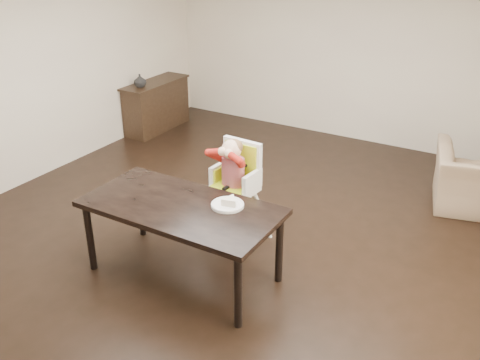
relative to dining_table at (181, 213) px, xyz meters
The scene contains 7 objects.
ground 1.04m from the dining_table, 87.90° to the left, with size 7.00×7.00×0.00m, color black.
room_walls 1.42m from the dining_table, 87.90° to the left, with size 6.02×7.02×2.71m.
dining_table is the anchor object (origin of this frame).
high_chair 0.79m from the dining_table, 82.67° to the left, with size 0.51×0.51×1.15m.
plate 0.44m from the dining_table, 27.42° to the left, with size 0.36×0.36×0.08m.
sideboard 4.13m from the dining_table, 131.93° to the left, with size 0.44×1.26×0.79m.
vase 3.87m from the dining_table, 135.38° to the left, with size 0.19×0.20×0.19m, color #99999E.
Camera 1 is at (2.59, -4.17, 3.04)m, focal length 40.00 mm.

